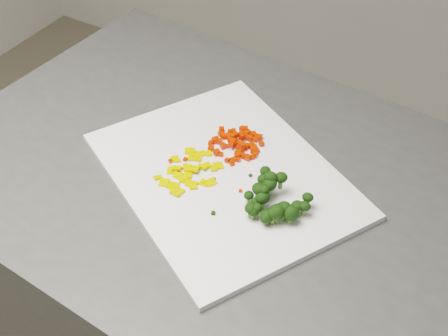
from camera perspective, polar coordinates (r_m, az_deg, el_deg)
The scene contains 157 objects.
counter_block at distance 1.34m, azimuth -0.03°, elevation -14.54°, with size 0.93×0.65×0.90m, color #40403E.
cutting_board at distance 0.98m, azimuth 0.00°, elevation -0.66°, with size 0.40×0.31×0.01m, color white.
carrot_pile at distance 1.01m, azimuth 1.09°, elevation 2.53°, with size 0.09×0.09×0.02m, color red, non-canonical shape.
pepper_pile at distance 0.97m, azimuth -3.19°, elevation 0.03°, with size 0.10×0.10×0.01m, color gold, non-canonical shape.
broccoli_pile at distance 0.91m, azimuth 4.68°, elevation -2.05°, with size 0.11×0.11×0.05m, color black, non-canonical shape.
carrot_cube_0 at distance 1.05m, azimuth 1.96°, elevation 3.57°, with size 0.01×0.01×0.01m, color red.
carrot_cube_1 at distance 1.00m, azimuth 2.62°, elevation 0.97°, with size 0.01×0.01×0.01m, color red.
carrot_cube_2 at distance 1.03m, azimuth 2.92°, elevation 2.62°, with size 0.01×0.01×0.01m, color red.
carrot_cube_3 at distance 1.02m, azimuth 0.34°, elevation 2.01°, with size 0.01×0.01×0.01m, color red.
carrot_cube_4 at distance 1.02m, azimuth 3.45°, elevation 2.22°, with size 0.01×0.01×0.01m, color red.
carrot_cube_5 at distance 1.04m, azimuth 1.91°, elevation 3.16°, with size 0.01×0.01×0.01m, color red.
carrot_cube_6 at distance 1.04m, azimuth 1.92°, elevation 2.97°, with size 0.01×0.01×0.01m, color red.
carrot_cube_7 at distance 1.02m, azimuth 2.84°, elevation 1.90°, with size 0.01×0.01×0.01m, color red.
carrot_cube_8 at distance 1.03m, azimuth 2.39°, elevation 2.73°, with size 0.01×0.01×0.01m, color red.
carrot_cube_9 at distance 1.04m, azimuth 2.02°, elevation 3.16°, with size 0.01×0.01×0.01m, color red.
carrot_cube_10 at distance 1.03m, azimuth 3.30°, elevation 2.81°, with size 0.01×0.01×0.01m, color red.
carrot_cube_11 at distance 1.01m, azimuth 1.59°, elevation 2.22°, with size 0.01×0.01×0.01m, color red.
carrot_cube_12 at distance 1.00m, azimuth 2.18°, elevation 0.96°, with size 0.01×0.01×0.01m, color red.
carrot_cube_13 at distance 1.01m, azimuth 0.90°, elevation 2.30°, with size 0.01×0.01×0.01m, color red.
carrot_cube_14 at distance 1.05m, azimuth -0.23°, elevation 3.52°, with size 0.01×0.01×0.01m, color red.
carrot_cube_15 at distance 1.04m, azimuth 0.52°, elevation 3.09°, with size 0.01×0.01×0.01m, color red.
carrot_cube_16 at distance 0.99m, azimuth 1.31°, elevation 0.76°, with size 0.01×0.01×0.01m, color red.
carrot_cube_17 at distance 1.01m, azimuth 1.62°, elevation 1.66°, with size 0.01×0.01×0.01m, color red.
carrot_cube_18 at distance 1.02m, azimuth 2.56°, elevation 2.14°, with size 0.01×0.01×0.01m, color red.
carrot_cube_19 at distance 1.02m, azimuth -1.23°, elevation 2.28°, with size 0.01×0.01×0.01m, color red.
carrot_cube_20 at distance 1.00m, azimuth -0.27°, elevation 1.26°, with size 0.01×0.01×0.01m, color red.
carrot_cube_21 at distance 1.01m, azimuth 3.03°, elevation 1.61°, with size 0.01×0.01×0.01m, color red.
carrot_cube_22 at distance 1.05m, azimuth 0.53°, elevation 3.36°, with size 0.01×0.01×0.01m, color red.
carrot_cube_23 at distance 1.02m, azimuth 2.48°, elevation 2.03°, with size 0.01×0.01×0.01m, color red.
carrot_cube_24 at distance 1.02m, azimuth 0.62°, elevation 2.53°, with size 0.01×0.01×0.01m, color red.
carrot_cube_25 at distance 1.04m, azimuth 2.49°, elevation 3.07°, with size 0.01×0.01×0.01m, color red.
carrot_cube_26 at distance 1.03m, azimuth -0.90°, elevation 2.38°, with size 0.01×0.01×0.01m, color red.
carrot_cube_27 at distance 1.01m, azimuth 0.69°, elevation 2.14°, with size 0.01×0.01×0.01m, color red.
carrot_cube_28 at distance 1.03m, azimuth 3.07°, elevation 2.82°, with size 0.01×0.01×0.01m, color red.
carrot_cube_29 at distance 1.03m, azimuth 1.01°, elevation 3.02°, with size 0.01×0.01×0.01m, color red.
carrot_cube_30 at distance 1.02m, azimuth 1.02°, elevation 2.21°, with size 0.01×0.01×0.01m, color red.
carrot_cube_31 at distance 1.03m, azimuth 0.60°, elevation 2.35°, with size 0.01×0.01×0.01m, color red.
carrot_cube_32 at distance 1.04m, azimuth 3.17°, elevation 2.81°, with size 0.01×0.01×0.01m, color red.
carrot_cube_33 at distance 0.99m, azimuth 0.70°, elevation 0.74°, with size 0.01×0.01×0.01m, color red.
carrot_cube_34 at distance 1.03m, azimuth -0.06°, elevation 2.86°, with size 0.01×0.01×0.01m, color red.
carrot_cube_35 at distance 1.05m, azimuth 1.69°, elevation 3.61°, with size 0.01×0.01×0.01m, color red.
carrot_cube_36 at distance 1.05m, azimuth 0.89°, elevation 3.40°, with size 0.01×0.01×0.01m, color red.
carrot_cube_37 at distance 1.01m, azimuth 2.67°, elevation 1.70°, with size 0.01×0.01×0.01m, color red.
carrot_cube_38 at distance 1.04m, azimuth -0.32°, elevation 3.16°, with size 0.01×0.01×0.01m, color red.
carrot_cube_39 at distance 1.05m, azimuth 2.17°, elevation 3.34°, with size 0.01×0.01×0.01m, color red.
carrot_cube_40 at distance 1.03m, azimuth 2.13°, elevation 2.79°, with size 0.01×0.01×0.01m, color red.
carrot_cube_41 at distance 1.04m, azimuth 2.62°, elevation 3.19°, with size 0.01×0.01×0.01m, color red.
carrot_cube_42 at distance 1.01m, azimuth 2.67°, elevation 1.58°, with size 0.01×0.01×0.01m, color red.
carrot_cube_43 at distance 1.03m, azimuth 1.56°, elevation 3.08°, with size 0.01×0.01×0.01m, color red.
carrot_cube_44 at distance 1.02m, azimuth 1.36°, elevation 2.16°, with size 0.01×0.01×0.01m, color red.
carrot_cube_45 at distance 1.02m, azimuth 2.05°, elevation 1.88°, with size 0.01×0.01×0.01m, color red.
carrot_cube_46 at distance 1.03m, azimuth -0.92°, elevation 2.52°, with size 0.01×0.01×0.01m, color red.
carrot_cube_47 at distance 1.01m, azimuth 0.76°, elevation 2.36°, with size 0.01×0.01×0.01m, color red.
carrot_cube_48 at distance 1.01m, azimuth -1.20°, elevation 1.80°, with size 0.01×0.01×0.01m, color red.
carrot_cube_49 at distance 1.03m, azimuth -0.71°, elevation 2.65°, with size 0.01×0.01×0.01m, color red.
carrot_cube_50 at distance 1.04m, azimuth 0.30°, elevation 2.92°, with size 0.01×0.01×0.01m, color red.
carrot_cube_51 at distance 1.04m, azimuth -0.11°, elevation 3.05°, with size 0.01×0.01×0.01m, color red.
carrot_cube_52 at distance 1.02m, azimuth 1.29°, elevation 1.91°, with size 0.01×0.01×0.01m, color red.
carrot_cube_53 at distance 1.02m, azimuth 1.67°, elevation 2.89°, with size 0.01×0.01×0.01m, color red.
carrot_cube_54 at distance 1.00m, azimuth 1.27°, elevation 1.41°, with size 0.01×0.01×0.01m, color red.
carrot_cube_55 at distance 1.01m, azimuth 2.94°, elevation 1.40°, with size 0.01×0.01×0.01m, color red.
carrot_cube_56 at distance 1.02m, azimuth 1.97°, elevation 2.01°, with size 0.01×0.01×0.01m, color red.
carrot_cube_57 at distance 1.04m, azimuth 2.00°, elevation 3.11°, with size 0.01×0.01×0.01m, color red.
carrot_cube_58 at distance 0.99m, azimuth 0.30°, elevation 0.70°, with size 0.01×0.01×0.01m, color red.
carrot_cube_59 at distance 1.03m, azimuth 1.61°, elevation 2.89°, with size 0.01×0.01×0.01m, color red.
carrot_cube_60 at distance 1.01m, azimuth -0.62°, elevation 1.53°, with size 0.01×0.01×0.01m, color red.
carrot_cube_61 at distance 1.04m, azimuth 0.33°, elevation 2.91°, with size 0.01×0.01×0.01m, color red.
carrot_cube_62 at distance 1.00m, azimuth 1.79°, elevation 1.12°, with size 0.01×0.01×0.01m, color red.
carrot_cube_63 at distance 1.02m, azimuth 1.19°, elevation 2.32°, with size 0.01×0.01×0.01m, color red.
carrot_cube_64 at distance 1.02m, azimuth -0.07°, elevation 2.01°, with size 0.01×0.01×0.01m, color red.
carrot_cube_65 at distance 1.00m, azimuth 1.19°, elevation 1.11°, with size 0.01×0.01×0.01m, color red.
carrot_cube_66 at distance 1.00m, azimuth 2.80°, elevation 1.22°, with size 0.01×0.01×0.01m, color red.
carrot_cube_67 at distance 1.00m, azimuth 1.25°, elevation 1.30°, with size 0.01×0.01×0.01m, color red.
carrot_cube_68 at distance 1.02m, azimuth 0.88°, elevation 2.50°, with size 0.01×0.01×0.01m, color red.
carrot_cube_69 at distance 1.02m, azimuth 2.59°, elevation 2.25°, with size 0.01×0.01×0.01m, color red.
carrot_cube_70 at distance 1.03m, azimuth 0.56°, elevation 2.74°, with size 0.01×0.01×0.01m, color red.
carrot_cube_71 at distance 0.99m, azimuth 0.91°, elevation 0.78°, with size 0.01×0.01×0.01m, color red.
carrot_cube_72 at distance 1.01m, azimuth 1.70°, elevation 2.04°, with size 0.01×0.01×0.01m, color red.
carrot_cube_73 at distance 1.00m, azimuth -0.68°, elevation 1.40°, with size 0.01×0.01×0.01m, color red.
carrot_cube_74 at distance 0.99m, azimuth 0.71°, elevation 0.53°, with size 0.01×0.01×0.01m, color red.
carrot_cube_75 at distance 1.02m, azimuth 2.76°, elevation 1.99°, with size 0.01×0.01×0.01m, color red.
carrot_cube_76 at distance 1.03m, azimuth 0.72°, elevation 2.42°, with size 0.01×0.01×0.01m, color red.
carrot_cube_77 at distance 1.02m, azimuth -0.40°, elevation 2.44°, with size 0.01×0.01×0.01m, color red.
carrot_cube_78 at distance 1.02m, azimuth 0.81°, elevation 2.94°, with size 0.01×0.01×0.01m, color red.
carrot_cube_79 at distance 1.04m, azimuth 2.74°, elevation 3.05°, with size 0.01×0.01×0.01m, color red.
pepper_chunk_0 at distance 1.00m, azimuth -2.50°, elevation 0.86°, with size 0.02×0.01×0.00m, color gold.
pepper_chunk_1 at distance 1.01m, azimuth -3.24°, elevation 1.57°, with size 0.01×0.01×0.00m, color gold.
pepper_chunk_2 at distance 0.96m, azimuth -3.64°, elevation -1.17°, with size 0.01×0.01×0.00m, color gold.
pepper_chunk_3 at distance 0.98m, azimuth -1.60°, elevation 0.20°, with size 0.01×0.01×0.00m, color gold.
pepper_chunk_4 at distance 0.98m, azimuth -3.44°, elevation 0.10°, with size 0.01×0.01×0.00m, color gold.
pepper_chunk_5 at distance 0.95m, azimuth -2.84°, elevation -1.62°, with size 0.01×0.02×0.00m, color gold.
pepper_chunk_6 at distance 0.98m, azimuth -3.33°, elevation 0.04°, with size 0.01×0.01×0.00m, color gold.
pepper_chunk_7 at distance 0.95m, azimuth -4.67°, elevation -1.61°, with size 0.02×0.01×0.00m, color gold.
pepper_chunk_8 at distance 0.96m, azimuth -5.50°, elevation -1.34°, with size 0.02×0.01×0.00m, color gold.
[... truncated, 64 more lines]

